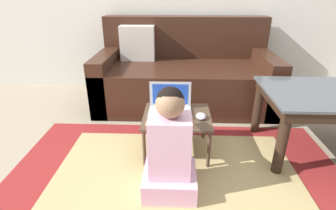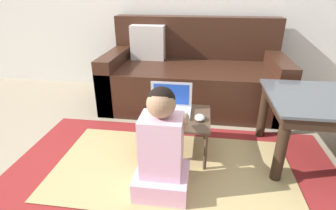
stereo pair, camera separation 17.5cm
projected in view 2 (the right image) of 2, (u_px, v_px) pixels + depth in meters
ground_plane at (154, 166)px, 1.85m from camera, size 16.00×16.00×0.00m
area_rug at (172, 168)px, 1.82m from camera, size 2.26×1.22×0.01m
couch at (193, 76)px, 2.76m from camera, size 1.77×0.90×0.87m
laptop_desk at (176, 120)px, 1.90m from camera, size 0.49×0.44×0.31m
laptop at (170, 108)px, 1.93m from camera, size 0.31×0.20×0.21m
computer_mouse at (200, 118)px, 1.82m from camera, size 0.07×0.10×0.04m
person_seated at (162, 149)px, 1.52m from camera, size 0.32×0.44×0.68m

